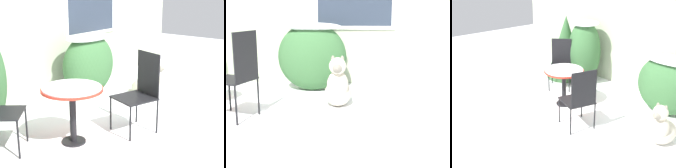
{
  "view_description": "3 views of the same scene",
  "coord_description": "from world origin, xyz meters",
  "views": [
    {
      "loc": [
        -3.65,
        -2.31,
        1.96
      ],
      "look_at": [
        0.0,
        0.6,
        0.55
      ],
      "focal_mm": 55.0,
      "sensor_mm": 36.0,
      "label": 1
    },
    {
      "loc": [
        1.44,
        -3.82,
        1.34
      ],
      "look_at": [
        1.13,
        0.77,
        0.3
      ],
      "focal_mm": 55.0,
      "sensor_mm": 36.0,
      "label": 2
    },
    {
      "loc": [
        2.81,
        -2.87,
        2.53
      ],
      "look_at": [
        -0.87,
        0.53,
        0.43
      ],
      "focal_mm": 45.0,
      "sensor_mm": 36.0,
      "label": 3
    }
  ],
  "objects": [
    {
      "name": "dog",
      "position": [
        1.13,
        0.71,
        0.26
      ],
      "size": [
        0.39,
        0.72,
        0.72
      ],
      "rotation": [
        0.0,
        0.0,
        0.04
      ],
      "color": "beige",
      "rests_on": "ground_plane"
    },
    {
      "name": "ground_plane",
      "position": [
        0.0,
        0.0,
        0.0
      ],
      "size": [
        16.0,
        16.0,
        0.0
      ],
      "primitive_type": "plane",
      "color": "white"
    },
    {
      "name": "shrub_middle",
      "position": [
        0.65,
        1.63,
        0.58
      ],
      "size": [
        1.11,
        0.63,
        1.09
      ],
      "color": "#386638",
      "rests_on": "ground_plane"
    },
    {
      "name": "patio_chair_far_side",
      "position": [
        -0.03,
        0.1,
        0.57
      ],
      "size": [
        0.6,
        0.6,
        1.07
      ],
      "rotation": [
        0.0,
        0.0,
        4.41
      ],
      "color": "black",
      "rests_on": "ground_plane"
    }
  ]
}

